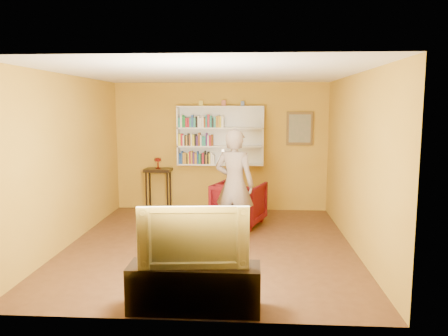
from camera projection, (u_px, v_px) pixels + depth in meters
The scene contains 16 objects.
room_shell at pixel (210, 183), 6.84m from camera, with size 5.30×5.80×2.88m.
bookshelf at pixel (221, 136), 9.15m from camera, with size 1.80×0.29×1.23m.
books_row_lower at pixel (197, 158), 9.14m from camera, with size 0.74×0.18×0.27m.
books_row_middle at pixel (196, 140), 9.09m from camera, with size 0.71×0.19×0.27m.
books_row_upper at pixel (202, 122), 9.02m from camera, with size 0.93×0.19×0.26m.
ornament_left at pixel (201, 103), 9.02m from camera, with size 0.08×0.08×0.11m, color gold.
ornament_centre at pixel (224, 103), 8.99m from camera, with size 0.09×0.09×0.12m, color #AB5439.
ornament_right at pixel (243, 104), 8.97m from camera, with size 0.07×0.07×0.10m, color slate.
framed_painting at pixel (300, 128), 9.07m from camera, with size 0.55×0.05×0.70m.
console_table at pixel (158, 176), 9.19m from camera, with size 0.56×0.42×0.91m.
ruby_lustre at pixel (158, 161), 9.14m from camera, with size 0.14×0.14×0.23m.
armchair at pixel (239, 203), 8.17m from camera, with size 0.86×0.89×0.81m, color #48050D.
person at pixel (234, 185), 7.20m from camera, with size 0.67×0.44×1.84m, color #6F5E52.
game_remote at pixel (223, 150), 6.82m from camera, with size 0.04×0.15×0.04m, color white.
tv_cabinet at pixel (194, 288), 4.72m from camera, with size 1.42×0.43×0.51m, color black.
television at pixel (194, 235), 4.64m from camera, with size 1.16×0.15×0.67m, color black.
Camera 1 is at (0.66, -6.72, 2.19)m, focal length 35.00 mm.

